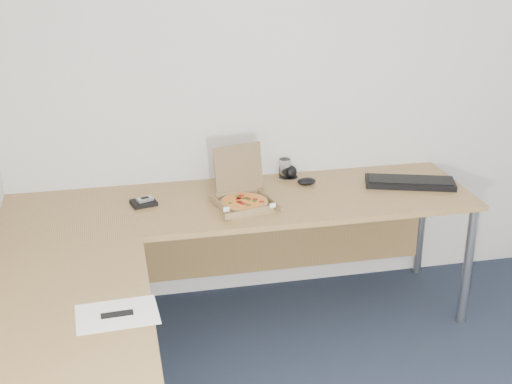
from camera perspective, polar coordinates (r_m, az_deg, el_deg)
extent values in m
cube|color=#A07842|center=(3.76, -1.13, -0.87)|extent=(2.50, 0.70, 0.03)
cube|color=#A07842|center=(2.74, -15.61, -11.24)|extent=(0.70, 1.50, 0.03)
cylinder|color=gray|center=(4.53, 13.25, -2.40)|extent=(0.05, 0.05, 0.70)
cube|color=olive|center=(3.68, -0.94, -1.11)|extent=(0.28, 0.28, 0.01)
cube|color=olive|center=(3.77, -1.41, 1.78)|extent=(0.28, 0.05, 0.27)
cylinder|color=tan|center=(3.67, -0.94, -0.91)|extent=(0.25, 0.25, 0.02)
cylinder|color=red|center=(3.67, -0.94, -0.74)|extent=(0.21, 0.21, 0.00)
cylinder|color=silver|center=(4.04, 2.34, 1.91)|extent=(0.06, 0.06, 0.11)
cube|color=black|center=(4.04, 12.36, 0.76)|extent=(0.52, 0.32, 0.03)
ellipsoid|color=black|center=(3.97, 4.12, 0.88)|extent=(0.12, 0.09, 0.04)
cube|color=black|center=(3.74, -9.09, -0.87)|extent=(0.15, 0.13, 0.02)
cube|color=#B2B5BA|center=(3.73, -8.99, -0.58)|extent=(0.09, 0.07, 0.02)
cube|color=white|center=(2.79, -11.19, -9.70)|extent=(0.32, 0.24, 0.00)
ellipsoid|color=black|center=(4.06, 2.78, 1.72)|extent=(0.09, 0.09, 0.08)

